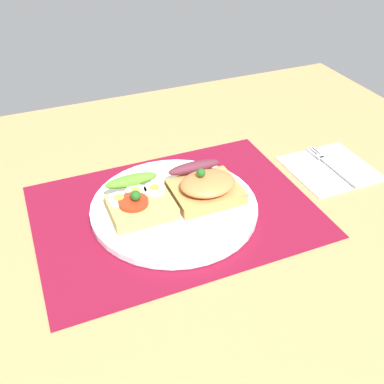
{
  "coord_description": "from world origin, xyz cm",
  "views": [
    {
      "loc": [
        -18.54,
        -51.64,
        44.19
      ],
      "look_at": [
        3.0,
        0.0,
        2.93
      ],
      "focal_mm": 41.85,
      "sensor_mm": 36.0,
      "label": 1
    }
  ],
  "objects": [
    {
      "name": "fork",
      "position": [
        30.13,
        0.8,
        0.76
      ],
      "size": [
        1.62,
        13.75,
        0.32
      ],
      "color": "#B7B7BC",
      "rests_on": "napkin"
    },
    {
      "name": "sandwich_egg_tomato",
      "position": [
        -5.36,
        1.2,
        2.94
      ],
      "size": [
        9.55,
        9.24,
        4.19
      ],
      "color": "tan",
      "rests_on": "plate"
    },
    {
      "name": "placemat",
      "position": [
        0.0,
        0.0,
        0.15
      ],
      "size": [
        42.75,
        31.26,
        0.3
      ],
      "primitive_type": "cube",
      "color": "maroon",
      "rests_on": "ground_plane"
    },
    {
      "name": "ground_plane",
      "position": [
        0.0,
        0.0,
        -1.6
      ],
      "size": [
        120.0,
        90.0,
        3.2
      ],
      "primitive_type": "cube",
      "color": "tan"
    },
    {
      "name": "plate",
      "position": [
        0.0,
        0.0,
        0.86
      ],
      "size": [
        25.99,
        25.99,
        1.13
      ],
      "primitive_type": "cylinder",
      "color": "white",
      "rests_on": "placemat"
    },
    {
      "name": "napkin",
      "position": [
        29.93,
        0.53,
        0.3
      ],
      "size": [
        14.25,
        13.53,
        0.6
      ],
      "primitive_type": "cube",
      "color": "white",
      "rests_on": "ground_plane"
    },
    {
      "name": "sandwich_salmon",
      "position": [
        5.3,
        0.06,
        3.35
      ],
      "size": [
        10.59,
        10.32,
        5.42
      ],
      "color": "#B68746",
      "rests_on": "plate"
    }
  ]
}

